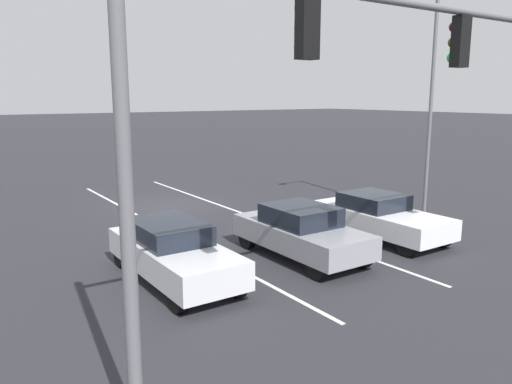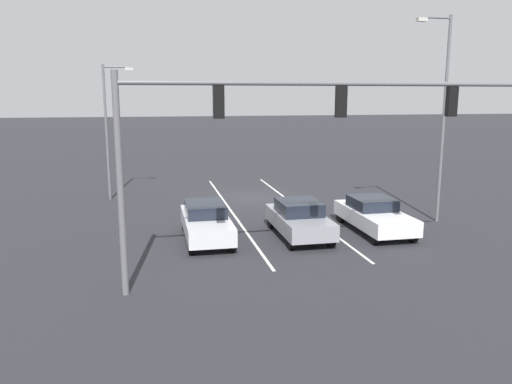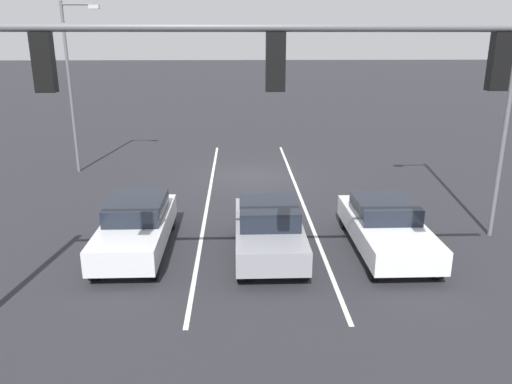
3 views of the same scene
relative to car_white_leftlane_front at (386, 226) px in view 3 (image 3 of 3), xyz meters
The scene contains 9 objects.
ground_plane 9.29m from the car_white_leftlane_front, 66.44° to the right, with size 240.00×240.00×0.00m, color #28282D.
lane_stripe_left_divider 5.57m from the car_white_leftlane_front, 70.03° to the right, with size 0.12×18.61×0.01m, color silver.
lane_stripe_center_divider 7.61m from the car_white_leftlane_front, 43.23° to the right, with size 0.12×18.61×0.01m, color silver.
car_white_leftlane_front is the anchor object (origin of this frame).
car_gray_midlane_front 3.48m from the car_white_leftlane_front, ahead, with size 1.89×4.45×1.54m.
car_silver_rightlane_front 7.35m from the car_white_leftlane_front, ahead, with size 1.80×4.74×1.50m.
traffic_signal_gantry 8.97m from the car_white_leftlane_front, 40.42° to the left, with size 13.01×0.37×6.56m.
street_lamp_right_shoulder 15.50m from the car_white_leftlane_front, 39.18° to the right, with size 1.69×0.24×7.57m.
street_lamp_left_shoulder 5.85m from the car_white_leftlane_front, 164.47° to the right, with size 1.69×0.24×9.37m.
Camera 3 is at (0.64, 22.08, 6.07)m, focal length 35.00 mm.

